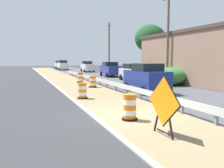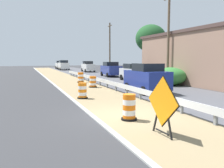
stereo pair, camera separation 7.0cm
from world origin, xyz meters
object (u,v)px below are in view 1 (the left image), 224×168
(traffic_barrel_mid, at_px, (93,82))
(car_lead_near_lane, at_px, (63,65))
(utility_pole_near, at_px, (168,37))
(traffic_barrel_far, at_px, (80,78))
(car_distant_a, at_px, (133,72))
(car_lead_far_lane, at_px, (146,78))
(utility_pole_mid, at_px, (109,47))
(car_trailing_near_lane, at_px, (110,69))
(car_trailing_far_lane, at_px, (59,65))
(traffic_barrel_close, at_px, (82,91))
(car_mid_far_lane, at_px, (87,66))
(warning_sign_diamond, at_px, (163,104))
(traffic_barrel_nearest, at_px, (130,108))

(traffic_barrel_mid, height_order, car_lead_near_lane, car_lead_near_lane)
(utility_pole_near, bearing_deg, traffic_barrel_far, 153.85)
(car_distant_a, bearing_deg, car_lead_far_lane, -21.80)
(traffic_barrel_mid, bearing_deg, utility_pole_mid, 65.58)
(car_trailing_near_lane, distance_m, car_trailing_far_lane, 28.87)
(traffic_barrel_far, distance_m, car_trailing_near_lane, 9.43)
(traffic_barrel_close, xyz_separation_m, car_distant_a, (8.49, 10.11, 0.53))
(traffic_barrel_close, bearing_deg, car_lead_near_lane, 82.60)
(traffic_barrel_mid, bearing_deg, car_trailing_near_lane, 62.64)
(car_mid_far_lane, bearing_deg, traffic_barrel_close, -14.00)
(traffic_barrel_far, xyz_separation_m, car_trailing_far_lane, (3.10, 35.89, 0.52))
(car_distant_a, bearing_deg, car_mid_far_lane, 178.61)
(traffic_barrel_close, relative_size, utility_pole_mid, 0.12)
(car_lead_near_lane, bearing_deg, warning_sign_diamond, 174.50)
(car_lead_far_lane, relative_size, car_trailing_far_lane, 0.93)
(car_distant_a, relative_size, utility_pole_near, 0.46)
(car_lead_near_lane, relative_size, utility_pole_near, 0.51)
(car_lead_far_lane, bearing_deg, car_distant_a, -20.92)
(warning_sign_diamond, distance_m, traffic_barrel_mid, 13.63)
(car_trailing_near_lane, relative_size, car_trailing_far_lane, 1.02)
(traffic_barrel_mid, distance_m, traffic_barrel_far, 4.48)
(warning_sign_diamond, height_order, traffic_barrel_far, warning_sign_diamond)
(car_lead_far_lane, relative_size, car_distant_a, 0.99)
(traffic_barrel_mid, height_order, car_lead_far_lane, car_lead_far_lane)
(car_trailing_near_lane, xyz_separation_m, utility_pole_mid, (2.22, 6.53, 3.39))
(car_trailing_far_lane, bearing_deg, traffic_barrel_far, 176.31)
(utility_pole_mid, bearing_deg, car_lead_near_lane, 108.53)
(traffic_barrel_nearest, bearing_deg, car_distant_a, 63.60)
(car_lead_far_lane, height_order, utility_pole_near, utility_pole_near)
(traffic_barrel_close, relative_size, car_mid_far_lane, 0.21)
(warning_sign_diamond, xyz_separation_m, utility_pole_near, (9.58, 14.04, 3.59))
(warning_sign_diamond, xyz_separation_m, car_trailing_far_lane, (4.58, 53.91, -0.05))
(traffic_barrel_far, bearing_deg, warning_sign_diamond, -94.71)
(traffic_barrel_far, relative_size, car_mid_far_lane, 0.23)
(traffic_barrel_nearest, xyz_separation_m, car_trailing_near_lane, (7.75, 23.01, 0.56))
(car_lead_near_lane, bearing_deg, traffic_barrel_far, 174.14)
(car_trailing_near_lane, relative_size, car_mid_far_lane, 0.95)
(car_lead_near_lane, xyz_separation_m, car_lead_far_lane, (0.03, -38.60, -0.01))
(traffic_barrel_mid, bearing_deg, car_mid_far_lane, 76.08)
(traffic_barrel_close, bearing_deg, car_trailing_near_lane, 64.16)
(car_trailing_near_lane, distance_m, car_lead_far_lane, 16.37)
(car_lead_far_lane, bearing_deg, warning_sign_diamond, 153.10)
(car_distant_a, relative_size, utility_pole_mid, 0.48)
(traffic_barrel_mid, bearing_deg, car_trailing_far_lane, 85.68)
(traffic_barrel_nearest, xyz_separation_m, traffic_barrel_far, (1.66, 15.83, 0.01))
(car_lead_near_lane, distance_m, car_trailing_far_lane, 6.18)
(warning_sign_diamond, bearing_deg, car_distant_a, -115.36)
(traffic_barrel_mid, xyz_separation_m, car_trailing_near_lane, (6.04, 11.66, 0.60))
(car_lead_near_lane, height_order, utility_pole_mid, utility_pole_mid)
(utility_pole_mid, bearing_deg, traffic_barrel_mid, -114.42)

